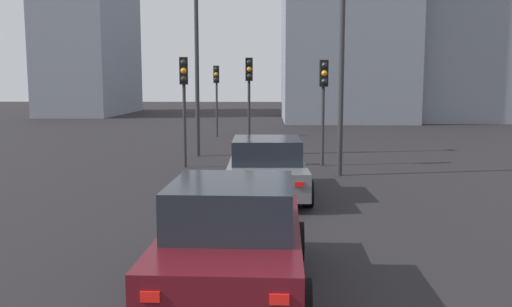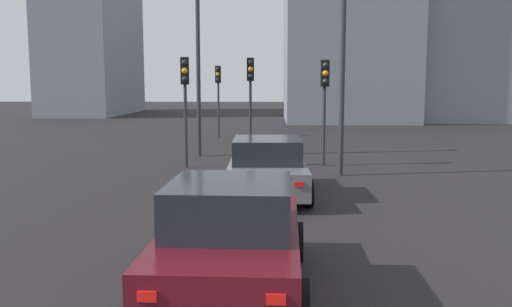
% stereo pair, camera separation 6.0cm
% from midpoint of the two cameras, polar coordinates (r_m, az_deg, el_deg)
% --- Properties ---
extents(car_grey_lead, '(4.50, 2.16, 1.48)m').
position_cam_midpoint_polar(car_grey_lead, '(13.87, 1.28, -1.47)').
color(car_grey_lead, slate).
rests_on(car_grey_lead, ground_plane).
extents(car_maroon_second, '(4.19, 2.11, 1.56)m').
position_cam_midpoint_polar(car_maroon_second, '(7.54, -2.33, -8.80)').
color(car_maroon_second, '#510F16').
rests_on(car_maroon_second, ground_plane).
extents(traffic_light_near_left, '(0.32, 0.29, 3.83)m').
position_cam_midpoint_polar(traffic_light_near_left, '(21.69, -0.51, 7.13)').
color(traffic_light_near_left, '#2D2D30').
rests_on(traffic_light_near_left, ground_plane).
extents(traffic_light_near_right, '(0.32, 0.29, 3.62)m').
position_cam_midpoint_polar(traffic_light_near_right, '(18.85, 7.27, 6.60)').
color(traffic_light_near_right, '#2D2D30').
rests_on(traffic_light_near_right, ground_plane).
extents(traffic_light_far_left, '(0.32, 0.29, 3.75)m').
position_cam_midpoint_polar(traffic_light_far_left, '(28.99, -3.91, 7.06)').
color(traffic_light_far_left, '#2D2D30').
rests_on(traffic_light_far_left, ground_plane).
extents(traffic_light_far_right, '(0.33, 0.30, 3.70)m').
position_cam_midpoint_polar(traffic_light_far_right, '(18.48, -7.31, 6.74)').
color(traffic_light_far_right, '#2D2D30').
rests_on(traffic_light_far_right, ground_plane).
extents(street_lamp_kerbside, '(0.56, 0.36, 8.39)m').
position_cam_midpoint_polar(street_lamp_kerbside, '(21.49, -6.01, 12.71)').
color(street_lamp_kerbside, '#2D2D30').
rests_on(street_lamp_kerbside, ground_plane).
extents(street_lamp_far, '(0.56, 0.36, 8.66)m').
position_cam_midpoint_polar(street_lamp_far, '(17.07, 9.22, 14.51)').
color(street_lamp_far, '#2D2D30').
rests_on(street_lamp_far, ground_plane).
extents(building_facade_left, '(15.23, 7.97, 11.04)m').
position_cam_midpoint_polar(building_facade_left, '(47.98, 18.51, 10.18)').
color(building_facade_left, gray).
rests_on(building_facade_left, ground_plane).
extents(building_facade_center, '(12.28, 9.23, 13.97)m').
position_cam_midpoint_polar(building_facade_center, '(43.78, 9.32, 12.69)').
color(building_facade_center, gray).
rests_on(building_facade_center, ground_plane).
extents(building_facade_right, '(13.73, 6.02, 12.46)m').
position_cam_midpoint_polar(building_facade_right, '(53.18, -16.53, 10.71)').
color(building_facade_right, gray).
rests_on(building_facade_right, ground_plane).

